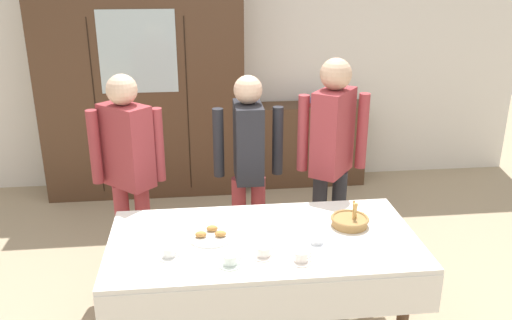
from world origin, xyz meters
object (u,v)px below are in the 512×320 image
object	(u,v)px
pastry_plate	(211,235)
spoon_center	(179,221)
wall_cabinet	(143,91)
tea_cup_mid_left	(230,261)
spoon_far_right	(371,212)
spoon_near_right	(262,232)
bread_basket	(350,221)
bookshelf_low	(310,144)
tea_cup_near_right	(317,240)
tea_cup_near_left	(169,253)
dining_table	(264,255)
book_stack	(311,102)
tea_cup_far_right	(264,252)
tea_cup_center	(301,258)
person_by_cabinet	(332,147)
person_near_right_end	(128,162)
person_behind_table_right	(248,157)

from	to	relation	value
pastry_plate	spoon_center	size ratio (longest dim) A/B	2.35
wall_cabinet	tea_cup_mid_left	world-z (taller)	wall_cabinet
spoon_far_right	spoon_near_right	bearing A→B (deg)	-165.14
bread_basket	pastry_plate	xyz separation A→B (m)	(-0.87, -0.05, -0.02)
bookshelf_low	tea_cup_near_right	xyz separation A→B (m)	(-0.53, -2.72, 0.34)
wall_cabinet	pastry_plate	distance (m)	2.60
tea_cup_near_right	spoon_near_right	xyz separation A→B (m)	(-0.30, 0.18, -0.02)
spoon_far_right	tea_cup_near_left	bearing A→B (deg)	-161.64
wall_cabinet	spoon_far_right	world-z (taller)	wall_cabinet
dining_table	bread_basket	world-z (taller)	bread_basket
tea_cup_mid_left	spoon_near_right	size ratio (longest dim) A/B	1.09
book_stack	tea_cup_far_right	size ratio (longest dim) A/B	1.70
tea_cup_far_right	tea_cup_mid_left	distance (m)	0.21
tea_cup_near_left	tea_cup_center	size ratio (longest dim) A/B	1.00
person_by_cabinet	person_near_right_end	world-z (taller)	person_by_cabinet
person_behind_table_right	tea_cup_near_right	bearing A→B (deg)	-73.60
wall_cabinet	person_by_cabinet	xyz separation A→B (m)	(1.51, -1.76, -0.05)
bread_basket	spoon_center	xyz separation A→B (m)	(-1.07, 0.17, -0.03)
book_stack	tea_cup_center	world-z (taller)	book_stack
spoon_center	spoon_near_right	size ratio (longest dim) A/B	1.00
spoon_far_right	person_near_right_end	xyz separation A→B (m)	(-1.62, 0.56, 0.21)
person_near_right_end	spoon_center	bearing A→B (deg)	-57.19
tea_cup_far_right	book_stack	bearing A→B (deg)	73.05
book_stack	wall_cabinet	bearing A→B (deg)	-178.33
tea_cup_near_right	person_near_right_end	size ratio (longest dim) A/B	0.08
bread_basket	pastry_plate	distance (m)	0.87
tea_cup_center	tea_cup_mid_left	xyz separation A→B (m)	(-0.39, 0.01, 0.00)
tea_cup_mid_left	spoon_far_right	bearing A→B (deg)	29.87
person_near_right_end	tea_cup_near_right	bearing A→B (deg)	-38.58
wall_cabinet	spoon_near_right	world-z (taller)	wall_cabinet
tea_cup_mid_left	person_by_cabinet	world-z (taller)	person_by_cabinet
bookshelf_low	tea_cup_near_left	world-z (taller)	bookshelf_low
tea_cup_near_right	pastry_plate	xyz separation A→B (m)	(-0.61, 0.15, -0.02)
wall_cabinet	person_by_cabinet	distance (m)	2.31
dining_table	person_by_cabinet	xyz separation A→B (m)	(0.61, 0.83, 0.38)
dining_table	person_behind_table_right	xyz separation A→B (m)	(-0.00, 0.95, 0.29)
bread_basket	tea_cup_mid_left	bearing A→B (deg)	-153.72
dining_table	tea_cup_mid_left	bearing A→B (deg)	-130.66
book_stack	tea_cup_mid_left	xyz separation A→B (m)	(-1.05, -2.89, -0.13)
tea_cup_center	pastry_plate	distance (m)	0.59
tea_cup_center	spoon_near_right	bearing A→B (deg)	115.48
tea_cup_near_left	spoon_far_right	bearing A→B (deg)	18.36
book_stack	person_by_cabinet	world-z (taller)	person_by_cabinet
tea_cup_far_right	person_by_cabinet	bearing A→B (deg)	58.17
dining_table	pastry_plate	distance (m)	0.34
spoon_center	person_behind_table_right	bearing A→B (deg)	51.80
wall_cabinet	spoon_near_right	bearing A→B (deg)	-70.13
pastry_plate	person_by_cabinet	distance (m)	1.22
wall_cabinet	spoon_center	world-z (taller)	wall_cabinet
tea_cup_far_right	dining_table	bearing A→B (deg)	82.18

